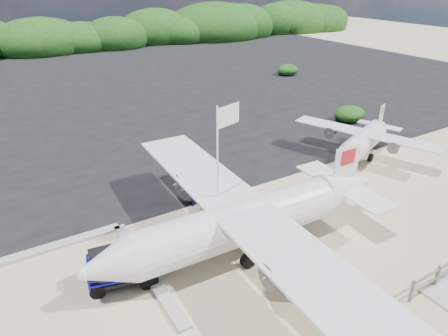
% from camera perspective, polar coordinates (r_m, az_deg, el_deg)
% --- Properties ---
extents(ground, '(160.00, 160.00, 0.00)m').
position_cam_1_polar(ground, '(17.33, 5.21, -12.17)').
color(ground, beige).
extents(asphalt_apron, '(90.00, 50.00, 0.04)m').
position_cam_1_polar(asphalt_apron, '(42.97, -19.41, 10.25)').
color(asphalt_apron, '#B2B2B2').
rests_on(asphalt_apron, ground).
extents(lagoon, '(9.00, 7.00, 0.40)m').
position_cam_1_polar(lagoon, '(16.30, -26.62, -18.42)').
color(lagoon, '#B2B2B2').
rests_on(lagoon, ground).
extents(vegetation_band, '(124.00, 8.00, 4.40)m').
position_cam_1_polar(vegetation_band, '(67.15, -24.60, 14.72)').
color(vegetation_band, '#B2B2B2').
rests_on(vegetation_band, ground).
extents(baggage_cart, '(2.99, 2.14, 1.35)m').
position_cam_1_polar(baggage_cart, '(16.43, -14.08, -15.53)').
color(baggage_cart, '#0B0BAB').
rests_on(baggage_cart, ground).
extents(flagpole, '(1.35, 0.85, 6.29)m').
position_cam_1_polar(flagpole, '(17.83, -0.83, -10.80)').
color(flagpole, white).
rests_on(flagpole, ground).
extents(signboard, '(1.81, 0.92, 1.56)m').
position_cam_1_polar(signboard, '(16.04, 11.67, -16.44)').
color(signboard, '#552E18').
rests_on(signboard, ground).
extents(crew_a, '(0.68, 0.50, 1.70)m').
position_cam_1_polar(crew_a, '(20.18, -4.18, -3.20)').
color(crew_a, navy).
rests_on(crew_a, ground).
extents(crew_b, '(1.03, 0.87, 1.90)m').
position_cam_1_polar(crew_b, '(20.35, -4.48, -2.62)').
color(crew_b, navy).
rests_on(crew_b, ground).
extents(crew_c, '(0.96, 0.61, 1.52)m').
position_cam_1_polar(crew_c, '(19.77, 0.54, -4.09)').
color(crew_c, navy).
rests_on(crew_c, ground).
extents(aircraft_large, '(16.74, 16.74, 4.85)m').
position_cam_1_polar(aircraft_large, '(41.44, -2.32, 11.15)').
color(aircraft_large, '#B2B2B2').
rests_on(aircraft_large, ground).
extents(aircraft_small, '(9.71, 9.71, 2.70)m').
position_cam_1_polar(aircraft_small, '(44.02, -28.05, 9.03)').
color(aircraft_small, '#B2B2B2').
rests_on(aircraft_small, ground).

